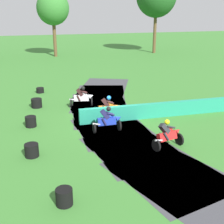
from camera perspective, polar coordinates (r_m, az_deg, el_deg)
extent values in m
plane|color=#38752D|center=(17.87, -0.78, -1.82)|extent=(120.00, 120.00, 0.00)
cube|color=#3D3D42|center=(25.16, -1.70, 4.46)|extent=(6.18, 8.11, 0.01)
cube|color=#3D3D42|center=(22.70, -2.29, 2.81)|extent=(5.45, 7.96, 0.01)
cube|color=#3D3D42|center=(20.25, -2.09, 0.76)|extent=(4.64, 7.68, 0.01)
cube|color=#3D3D42|center=(17.87, -0.78, -1.81)|extent=(3.74, 7.27, 0.01)
cube|color=#3D3D42|center=(15.63, 2.09, -5.02)|extent=(4.57, 7.65, 0.01)
cube|color=#3D3D42|center=(13.65, 7.17, -8.99)|extent=(5.39, 7.94, 0.01)
cube|color=#3D3D42|center=(12.10, 15.21, -13.59)|extent=(6.13, 8.11, 0.01)
cube|color=#239375|center=(19.38, 13.19, 0.77)|extent=(13.05, 0.36, 0.90)
cylinder|color=black|center=(20.59, -3.84, 1.90)|extent=(0.19, 0.68, 0.67)
cylinder|color=black|center=(20.59, -7.74, 1.76)|extent=(0.19, 0.68, 0.67)
cube|color=silver|center=(20.53, -5.82, 2.65)|extent=(1.04, 0.48, 0.43)
ellipsoid|color=silver|center=(20.49, -5.34, 3.39)|extent=(0.48, 0.37, 0.27)
cone|color=silver|center=(20.52, -3.93, 3.05)|extent=(0.43, 0.40, 0.44)
cylinder|color=#B2B2B7|center=(20.43, -7.49, 2.32)|extent=(0.42, 0.17, 0.17)
cube|color=#331919|center=(20.47, -6.08, 3.70)|extent=(0.53, 0.41, 0.60)
sphere|color=black|center=(20.43, -5.49, 4.50)|extent=(0.26, 0.26, 0.26)
cylinder|color=#331919|center=(20.65, -5.31, 3.87)|extent=(0.43, 0.17, 0.24)
cylinder|color=#331919|center=(20.29, -5.29, 3.73)|extent=(0.43, 0.17, 0.24)
cylinder|color=#331919|center=(20.70, -6.32, 2.77)|extent=(0.28, 0.19, 0.42)
cylinder|color=#331919|center=(20.35, -6.32, 2.61)|extent=(0.28, 0.19, 0.42)
cylinder|color=black|center=(18.41, 1.21, -0.20)|extent=(0.16, 0.70, 0.69)
cylinder|color=black|center=(18.21, -3.12, -0.45)|extent=(0.16, 0.70, 0.69)
cube|color=orange|center=(18.25, -0.97, 0.60)|extent=(1.03, 0.44, 0.44)
ellipsoid|color=orange|center=(18.24, -0.44, 1.44)|extent=(0.47, 0.36, 0.28)
cone|color=orange|center=(18.34, 1.12, 1.09)|extent=(0.42, 0.39, 0.45)
cylinder|color=#B2B2B7|center=(18.07, -2.79, 0.19)|extent=(0.42, 0.15, 0.17)
cube|color=#331919|center=(18.18, -1.26, 1.78)|extent=(0.52, 0.40, 0.61)
sphere|color=#1E7FE0|center=(18.18, -0.60, 2.69)|extent=(0.26, 0.26, 0.26)
cylinder|color=#331919|center=(18.39, -0.48, 1.97)|extent=(0.43, 0.16, 0.24)
cylinder|color=#331919|center=(18.04, -0.30, 1.83)|extent=(0.43, 0.16, 0.24)
cylinder|color=#331919|center=(18.40, -1.61, 0.72)|extent=(0.27, 0.19, 0.42)
cylinder|color=#331919|center=(18.04, -1.45, 0.55)|extent=(0.27, 0.19, 0.42)
cylinder|color=black|center=(16.52, 1.39, -2.54)|extent=(0.10, 0.69, 0.69)
cylinder|color=black|center=(16.20, -3.37, -3.02)|extent=(0.10, 0.69, 0.69)
cube|color=#1E38B2|center=(16.28, -1.02, -1.75)|extent=(1.00, 0.35, 0.44)
ellipsoid|color=#1E38B2|center=(16.27, -0.44, -0.80)|extent=(0.44, 0.32, 0.28)
cone|color=#1E38B2|center=(16.42, 1.26, -1.12)|extent=(0.39, 0.38, 0.45)
cylinder|color=#B2B2B7|center=(16.05, -2.97, -2.32)|extent=(0.41, 0.11, 0.17)
cube|color=#1E1E4C|center=(16.18, -1.35, -0.46)|extent=(0.50, 0.38, 0.60)
sphere|color=black|center=(16.18, -0.64, 0.59)|extent=(0.26, 0.26, 0.26)
cylinder|color=#1E1E4C|center=(16.41, -0.56, -0.17)|extent=(0.43, 0.12, 0.24)
cylinder|color=#1E1E4C|center=(16.07, -0.23, -0.39)|extent=(0.43, 0.12, 0.24)
cylinder|color=#1E1E4C|center=(16.40, -1.78, -1.62)|extent=(0.27, 0.17, 0.42)
cylinder|color=#1E1E4C|center=(16.06, -1.48, -1.87)|extent=(0.27, 0.17, 0.42)
cylinder|color=black|center=(15.22, 12.55, -5.05)|extent=(0.28, 0.77, 0.77)
cylinder|color=black|center=(14.38, 8.34, -6.26)|extent=(0.28, 0.77, 0.77)
cube|color=red|center=(14.75, 10.32, -4.51)|extent=(1.07, 0.63, 0.47)
ellipsoid|color=red|center=(14.82, 10.70, -3.38)|extent=(0.51, 0.44, 0.32)
cone|color=red|center=(15.15, 12.25, -3.52)|extent=(0.47, 0.47, 0.49)
cylinder|color=#B2B2B7|center=(14.31, 8.80, -5.33)|extent=(0.42, 0.19, 0.18)
cube|color=#28282D|center=(14.65, 9.84, -3.11)|extent=(0.57, 0.43, 0.63)
sphere|color=yellow|center=(14.75, 10.34, -1.87)|extent=(0.26, 0.26, 0.26)
cylinder|color=#28282D|center=(14.96, 10.25, -2.81)|extent=(0.44, 0.17, 0.25)
cylinder|color=#28282D|center=(14.67, 11.11, -2.79)|extent=(0.44, 0.17, 0.25)
cylinder|color=#28282D|center=(14.78, 9.34, -4.57)|extent=(0.31, 0.22, 0.42)
cylinder|color=#28282D|center=(14.49, 10.19, -4.59)|extent=(0.31, 0.22, 0.42)
cylinder|color=black|center=(24.55, -13.39, 3.79)|extent=(0.59, 0.59, 0.20)
cylinder|color=black|center=(24.50, -13.43, 4.24)|extent=(0.59, 0.59, 0.20)
cylinder|color=black|center=(21.00, -14.00, 1.13)|extent=(0.71, 0.71, 0.20)
cylinder|color=black|center=(20.94, -14.04, 1.65)|extent=(0.71, 0.71, 0.20)
cylinder|color=black|center=(20.88, -14.08, 2.18)|extent=(0.71, 0.71, 0.20)
cylinder|color=black|center=(17.72, -15.02, -2.35)|extent=(0.61, 0.61, 0.20)
cylinder|color=black|center=(17.65, -15.07, -1.75)|extent=(0.61, 0.61, 0.20)
cylinder|color=black|center=(17.58, -15.13, -1.14)|extent=(0.61, 0.61, 0.20)
cylinder|color=black|center=(14.30, -14.85, -7.71)|extent=(0.63, 0.63, 0.20)
cylinder|color=black|center=(14.21, -14.91, -6.99)|extent=(0.63, 0.63, 0.20)
cylinder|color=black|center=(14.12, -14.98, -6.26)|extent=(0.63, 0.63, 0.20)
cylinder|color=black|center=(10.93, -8.95, -16.40)|extent=(0.59, 0.59, 0.20)
cylinder|color=black|center=(10.82, -9.01, -15.53)|extent=(0.59, 0.59, 0.20)
cylinder|color=black|center=(10.70, -9.06, -14.65)|extent=(0.59, 0.59, 0.20)
cylinder|color=brown|center=(42.41, -10.75, 13.28)|extent=(0.44, 0.44, 4.49)
ellipsoid|color=#33752D|center=(42.21, -11.10, 18.72)|extent=(4.20, 4.20, 4.42)
cylinder|color=brown|center=(45.45, 8.06, 14.43)|extent=(0.44, 0.44, 5.47)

